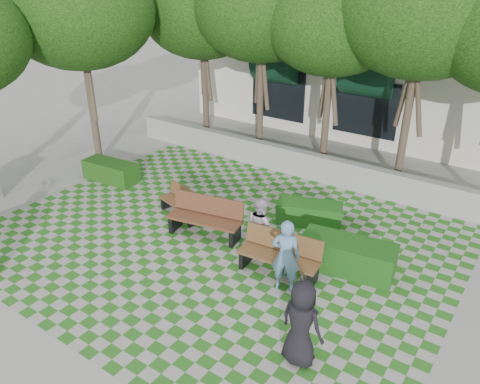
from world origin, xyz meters
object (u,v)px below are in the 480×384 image
Objects in this scene: bench_east at (280,255)px; bench_west at (182,203)px; person_dark at (301,323)px; hedge_midright at (309,213)px; hedge_west at (111,171)px; hedge_east at (347,256)px; bench_mid at (206,218)px; person_white at (261,226)px; person_blue at (286,256)px.

bench_east reaches higher than bench_west.
bench_east is 2.79m from person_dark.
hedge_west is (-6.96, -1.21, 0.02)m from hedge_midright.
hedge_west is (-8.75, 0.30, -0.05)m from hedge_east.
bench_mid is at bearing -25.31° from person_dark.
bench_mid is at bearing 34.20° from person_white.
person_white is at bearing 7.79° from bench_west.
hedge_midright is (3.28, 1.72, -0.08)m from bench_west.
bench_west reaches higher than hedge_midright.
hedge_midright is 7.06m from hedge_west.
person_blue is (-0.86, -1.52, 0.50)m from hedge_east.
person_white is (-1.23, 0.93, -0.10)m from person_blue.
person_white reaches higher than bench_mid.
bench_west is at bearing -7.92° from hedge_west.
hedge_midright is 2.17m from person_white.
hedge_midright is 5.28m from person_dark.
hedge_east is at bearing -1.40° from bench_mid.
bench_mid is 5.02m from hedge_west.
hedge_east is at bearing -76.38° from person_dark.
bench_mid is 0.96× the size of hedge_east.
bench_east is at bearing -140.04° from hedge_east.
person_white is (-2.09, -0.59, 0.39)m from hedge_east.
person_dark reaches higher than bench_west.
hedge_east is (3.82, 0.67, -0.13)m from bench_mid.
person_blue is at bearing -54.96° from bench_east.
bench_east is 0.73m from person_blue.
bench_mid is 3.11m from person_blue.
person_white is at bearing -8.68° from bench_mid.
person_blue reaches higher than hedge_east.
bench_east is 1.65m from hedge_east.
hedge_west is at bearing 157.60° from bench_mid.
hedge_west is 9.87m from person_dark.
hedge_midright is (-1.79, 1.52, -0.07)m from hedge_east.
person_blue is at bearing 174.55° from person_white.
bench_west is 3.70m from hedge_midright.
person_white is (6.66, -0.89, 0.45)m from hedge_west.
bench_west is 3.02m from person_white.
bench_west reaches higher than hedge_west.
person_white is (2.98, -0.38, 0.38)m from bench_west.
bench_east is at bearing 2.50° from bench_west.
hedge_midright is 1.04× the size of person_dark.
hedge_west is 6.73m from person_white.
person_dark reaches higher than person_white.
bench_east is 2.59m from bench_mid.
bench_west is at bearing -37.97° from person_blue.
person_white is at bearing -57.75° from person_blue.
hedge_east is 1.42× the size of person_white.
bench_west is (-1.25, 0.46, -0.12)m from bench_mid.
person_blue is 1.01× the size of person_dark.
person_blue is (0.40, -0.46, 0.39)m from bench_east.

